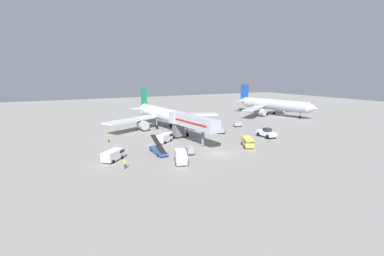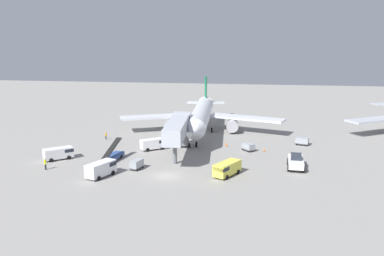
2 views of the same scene
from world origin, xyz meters
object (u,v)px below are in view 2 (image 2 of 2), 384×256
Objects in this scene: service_van_near_center at (59,153)px; baggage_cart_outer_left at (137,164)px; jet_bridge at (178,128)px; safety_cone_bravo at (226,144)px; pushback_tug at (296,161)px; airplane_at_gate at (202,115)px; belt_loader_truck at (112,157)px; safety_cone_alpha at (264,150)px; ground_crew_worker_midground at (45,164)px; baggage_cart_far_left at (302,141)px; service_van_outer_right at (227,168)px; service_van_rear_left at (154,143)px; baggage_cart_near_right at (248,147)px; ground_crew_worker_foreground at (106,135)px; service_van_mid_center at (101,168)px.

baggage_cart_outer_left is at bearing -11.51° from service_van_near_center.
jet_bridge reaches higher than safety_cone_bravo.
baggage_cart_outer_left is at bearing -169.05° from pushback_tug.
baggage_cart_outer_left is at bearing -102.05° from airplane_at_gate.
airplane_at_gate is at bearing 64.93° from belt_loader_truck.
baggage_cart_outer_left is 25.03m from safety_cone_alpha.
service_van_near_center is 31.40m from safety_cone_bravo.
ground_crew_worker_midground is at bearing -122.97° from airplane_at_gate.
baggage_cart_far_left is at bearing 26.78° from jet_bridge.
pushback_tug is at bearing 2.40° from belt_loader_truck.
pushback_tug is 1.17× the size of service_van_near_center.
pushback_tug is (20.31, -4.41, -3.83)m from jet_bridge.
jet_bridge reaches higher than service_van_outer_right.
pushback_tug is 9.66× the size of safety_cone_alpha.
service_van_rear_left is 14.35m from safety_cone_bravo.
jet_bridge is at bearing 28.35° from belt_loader_truck.
service_van_rear_left reaches higher than baggage_cart_far_left.
belt_loader_truck is 2.75× the size of baggage_cart_near_right.
safety_cone_alpha is (33.13, -3.98, -0.57)m from ground_crew_worker_foreground.
jet_bridge reaches higher than belt_loader_truck.
service_van_outer_right reaches higher than service_van_near_center.
service_van_mid_center reaches higher than baggage_cart_far_left.
baggage_cart_near_right is at bearing 41.10° from service_van_mid_center.
jet_bridge reaches higher than ground_crew_worker_midground.
baggage_cart_far_left is at bearing 80.89° from pushback_tug.
safety_cone_alpha is (20.32, 14.61, -0.55)m from baggage_cart_outer_left.
belt_loader_truck is 1.31× the size of service_van_outer_right.
safety_cone_alpha is (15.40, 5.32, -4.70)m from jet_bridge.
baggage_cart_outer_left is (-25.22, -4.88, -0.31)m from pushback_tug.
ground_crew_worker_foreground reaches higher than baggage_cart_outer_left.
service_van_near_center is at bearing 146.04° from service_van_mid_center.
service_van_mid_center is (-18.69, -3.57, 0.08)m from service_van_outer_right.
ground_crew_worker_midground is (-31.66, -17.18, 0.19)m from baggage_cart_near_right.
baggage_cart_outer_left is at bearing -144.27° from safety_cone_alpha.
pushback_tug is at bearing 2.57° from service_van_near_center.
belt_loader_truck reaches higher than baggage_cart_outer_left.
baggage_cart_far_left is 48.26m from ground_crew_worker_midground.
service_van_rear_left is 17.98m from baggage_cart_near_right.
airplane_at_gate is 23.30m from baggage_cart_far_left.
service_van_near_center is (-9.43, -0.51, 0.39)m from belt_loader_truck.
baggage_cart_outer_left is 1.58× the size of ground_crew_worker_foreground.
airplane_at_gate is 34.82m from service_van_mid_center.
service_van_mid_center reaches higher than safety_cone_bravo.
ground_crew_worker_foreground reaches higher than safety_cone_bravo.
baggage_cart_near_right is 3.59× the size of safety_cone_bravo.
safety_cone_bravo is (-7.40, 2.64, 0.07)m from safety_cone_alpha.
ground_crew_worker_foreground is (-38.04, 13.71, -0.30)m from pushback_tug.
pushback_tug reaches higher than ground_crew_worker_midground.
airplane_at_gate is 33.54m from service_van_near_center.
ground_crew_worker_foreground is 0.89× the size of ground_crew_worker_midground.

